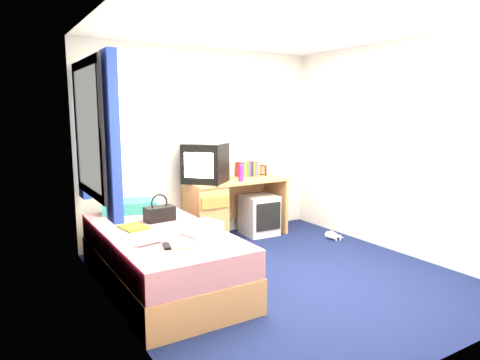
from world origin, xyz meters
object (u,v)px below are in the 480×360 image
aerosol_can (221,172)px  remote_control (167,246)px  bed (161,258)px  towel (202,228)px  picture_frame (263,170)px  pink_water_bottle (241,174)px  storage_cube (259,215)px  water_bottle (149,240)px  vcr (205,140)px  desk (217,208)px  magazine (133,227)px  pillow (130,206)px  crt_tv (205,163)px  handbag (160,213)px  colour_swatch_fan (185,247)px  white_heels (335,237)px

aerosol_can → remote_control: 2.16m
bed → towel: size_ratio=6.64×
picture_frame → pink_water_bottle: bearing=-167.9°
remote_control → storage_cube: bearing=51.2°
water_bottle → vcr: bearing=48.9°
storage_cube → vcr: 1.25m
desk → magazine: desk is taller
pillow → water_bottle: size_ratio=2.82×
desk → crt_tv: bearing=179.7°
desk → handbag: 1.27m
bed → water_bottle: 0.54m
crt_tv → remote_control: size_ratio=4.07×
remote_control → pink_water_bottle: bearing=55.1°
towel → colour_swatch_fan: towel is taller
picture_frame → handbag: 2.02m
desk → towel: 1.60m
vcr → white_heels: bearing=19.3°
handbag → picture_frame: bearing=20.9°
storage_cube → remote_control: 2.40m
pillow → storage_cube: 1.79m
pink_water_bottle → desk: bearing=149.4°
storage_cube → towel: size_ratio=1.74×
desk → pink_water_bottle: size_ratio=6.71×
pink_water_bottle → remote_control: pink_water_bottle is taller
desk → towel: (-0.87, -1.34, 0.18)m
bed → vcr: vcr is taller
handbag → towel: handbag is taller
vcr → aerosol_can: size_ratio=2.22×
bed → colour_swatch_fan: 0.67m
desk → magazine: (-1.34, -0.84, 0.14)m
desk → white_heels: 1.54m
desk → white_heels: (1.27, -0.80, -0.37)m
magazine → colour_swatch_fan: (0.17, -0.80, -0.00)m
vcr → towel: bearing=-69.4°
desk → towel: bearing=-122.9°
remote_control → crt_tv: bearing=66.9°
pink_water_bottle → water_bottle: (-1.64, -1.25, -0.27)m
crt_tv → aerosol_can: 0.31m
pink_water_bottle → towel: 1.65m
desk → towel: size_ratio=4.32×
pillow → water_bottle: pillow is taller
colour_swatch_fan → remote_control: bearing=141.4°
pillow → crt_tv: (1.01, 0.19, 0.39)m
desk → storage_cube: desk is taller
magazine → remote_control: 0.71m
vcr → desk: bearing=47.2°
storage_cube → vcr: size_ratio=1.20×
water_bottle → remote_control: size_ratio=1.25×
crt_tv → magazine: (-1.18, -0.84, -0.44)m
crt_tv → remote_control: 1.97m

